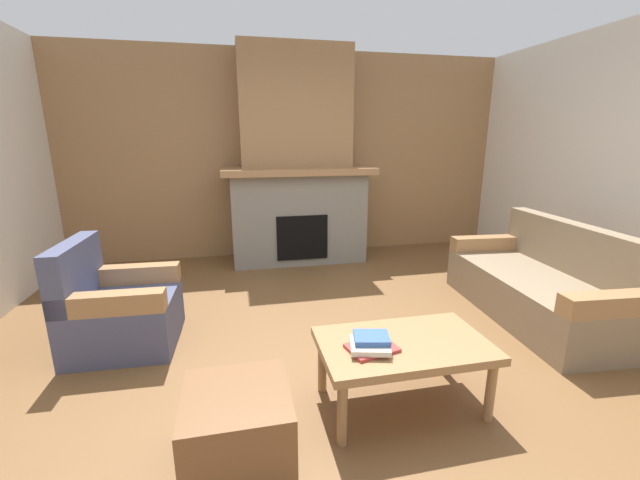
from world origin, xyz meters
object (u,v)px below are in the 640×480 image
Objects in this scene: armchair at (118,310)px; ottoman at (238,428)px; couch at (542,286)px; fireplace at (297,172)px; coffee_table at (403,350)px.

ottoman is at bearing -57.72° from armchair.
armchair is (-3.64, 0.26, 0.01)m from couch.
couch is 2.98m from ottoman.
couch is (1.89, -2.25, -0.88)m from fireplace.
coffee_table is at bearing -152.78° from couch.
fireplace is at bearing 92.28° from coffee_table.
fireplace is at bearing 130.01° from couch.
fireplace is 3.26m from coffee_table.
coffee_table is at bearing -32.02° from armchair.
couch is at bearing 27.22° from coffee_table.
ottoman is (0.89, -1.41, -0.09)m from armchair.
coffee_table reaches higher than ottoman.
fireplace is 3.07m from couch.
couch is at bearing -49.99° from fireplace.
couch is 1.86× the size of coffee_table.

